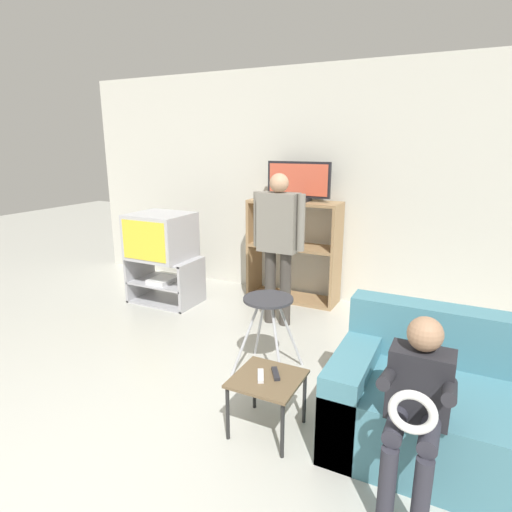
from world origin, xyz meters
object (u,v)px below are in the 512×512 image
(television_flat, at_px, (298,182))
(person_seated_child, at_px, (417,400))
(snack_table, at_px, (267,384))
(remote_control_black, at_px, (276,374))
(tv_stand, at_px, (165,280))
(remote_control_white, at_px, (261,376))
(folding_stool, at_px, (268,310))
(media_shelf, at_px, (293,250))
(person_standing_adult, at_px, (278,236))
(television_main, at_px, (161,236))
(couch, at_px, (470,414))

(television_flat, height_order, person_seated_child, television_flat)
(snack_table, relative_size, remote_control_black, 2.85)
(television_flat, height_order, snack_table, television_flat)
(tv_stand, distance_m, remote_control_white, 2.54)
(folding_stool, distance_m, remote_control_black, 0.73)
(folding_stool, bearing_deg, snack_table, -65.22)
(television_flat, distance_m, remote_control_white, 2.60)
(television_flat, xyz_separation_m, remote_control_white, (0.67, -2.32, -0.97))
(media_shelf, height_order, remote_control_white, media_shelf)
(folding_stool, bearing_deg, remote_control_white, -68.44)
(person_standing_adult, xyz_separation_m, person_seated_child, (1.50, -1.76, -0.32))
(tv_stand, height_order, person_seated_child, person_seated_child)
(folding_stool, bearing_deg, person_seated_child, -35.90)
(remote_control_black, xyz_separation_m, remote_control_white, (-0.07, -0.07, 0.00))
(tv_stand, xyz_separation_m, person_standing_adult, (1.40, 0.01, 0.65))
(tv_stand, height_order, person_standing_adult, person_standing_adult)
(media_shelf, xyz_separation_m, folding_stool, (0.44, -1.61, -0.07))
(media_shelf, xyz_separation_m, person_standing_adult, (0.12, -0.71, 0.32))
(tv_stand, height_order, folding_stool, folding_stool)
(television_main, distance_m, remote_control_white, 2.58)
(television_flat, bearing_deg, television_main, -150.96)
(television_main, bearing_deg, remote_control_black, -35.92)
(media_shelf, height_order, couch, media_shelf)
(television_main, xyz_separation_m, remote_control_black, (2.08, -1.51, -0.39))
(television_main, distance_m, media_shelf, 1.50)
(snack_table, bearing_deg, television_main, 142.77)
(couch, distance_m, person_standing_adult, 2.26)
(remote_control_black, bearing_deg, television_flat, 75.87)
(media_shelf, distance_m, snack_table, 2.42)
(media_shelf, relative_size, remote_control_black, 8.02)
(remote_control_white, bearing_deg, person_seated_child, -36.72)
(media_shelf, xyz_separation_m, couch, (1.88, -1.98, -0.31))
(television_flat, xyz_separation_m, snack_table, (0.71, -2.30, -1.03))
(media_shelf, height_order, person_seated_child, media_shelf)
(tv_stand, bearing_deg, person_seated_child, -31.02)
(television_flat, relative_size, remote_control_white, 5.03)
(television_flat, height_order, remote_control_black, television_flat)
(media_shelf, relative_size, person_standing_adult, 0.77)
(tv_stand, height_order, couch, couch)
(media_shelf, bearing_deg, snack_table, -71.91)
(media_shelf, relative_size, person_seated_child, 1.18)
(media_shelf, relative_size, couch, 0.76)
(television_flat, bearing_deg, person_seated_child, -57.43)
(remote_control_white, distance_m, person_seated_child, 0.95)
(snack_table, bearing_deg, couch, 15.11)
(tv_stand, height_order, television_main, television_main)
(person_standing_adult, bearing_deg, remote_control_black, -66.62)
(folding_stool, bearing_deg, media_shelf, 105.12)
(couch, distance_m, person_seated_child, 0.63)
(snack_table, relative_size, person_seated_child, 0.42)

